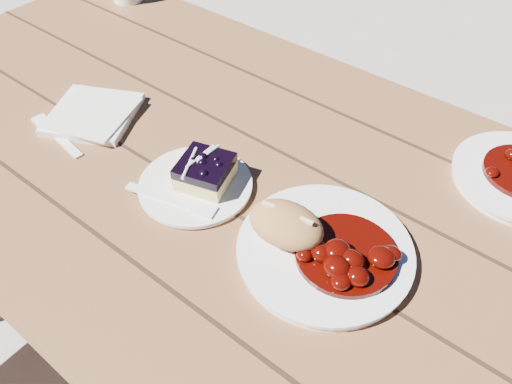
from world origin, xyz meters
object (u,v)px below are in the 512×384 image
Objects in this scene: bread_roll at (286,225)px; blueberry_cake at (205,171)px; main_plate at (325,251)px; dessert_plate at (196,186)px; picnic_table at (320,280)px.

blueberry_cake is (-0.17, 0.02, -0.01)m from bread_roll.
blueberry_cake is at bearing -179.75° from main_plate.
dessert_plate is at bearing -176.13° from main_plate.
dessert_plate is (-0.24, -0.02, -0.00)m from main_plate.
picnic_table is 0.28m from blueberry_cake.
dessert_plate is at bearing -159.82° from picnic_table.
picnic_table is 0.18m from main_plate.
bread_roll is 1.14× the size of blueberry_cake.
picnic_table is 17.89× the size of bread_roll.
picnic_table is 8.15× the size of main_plate.
main_plate is at bearing 3.87° from dessert_plate.
main_plate is (0.03, -0.06, 0.17)m from picnic_table.
main_plate reaches higher than picnic_table.
main_plate is 2.50× the size of blueberry_cake.
main_plate is 0.23m from blueberry_cake.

